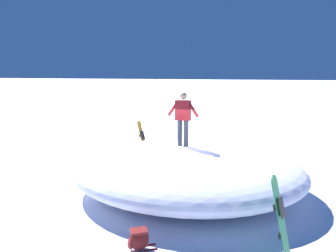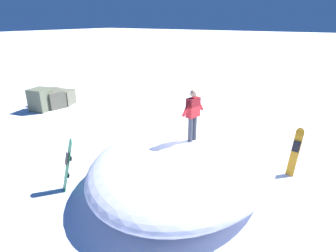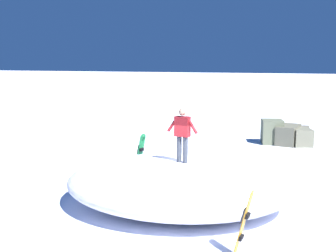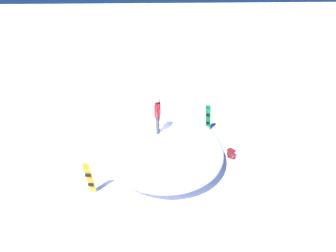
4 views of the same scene
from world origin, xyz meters
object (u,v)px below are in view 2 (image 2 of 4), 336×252
at_px(snowboarder_standing, 193,113).
at_px(snowboard_primary_upright, 295,151).
at_px(snowboard_secondary_upright, 68,164).
at_px(backpack_near, 120,146).

xyz_separation_m(snowboarder_standing, snowboard_primary_upright, (-2.19, 2.72, -1.47)).
relative_size(snowboard_secondary_upright, backpack_near, 2.60).
height_order(snowboard_secondary_upright, backpack_near, snowboard_secondary_upright).
xyz_separation_m(snowboard_secondary_upright, backpack_near, (-2.74, -0.45, -0.62)).
distance_m(snowboard_secondary_upright, backpack_near, 2.84).
bearing_deg(snowboard_primary_upright, backpack_near, -72.33).
height_order(snowboard_primary_upright, backpack_near, snowboard_primary_upright).
bearing_deg(backpack_near, snowboarder_standing, 85.38).
xyz_separation_m(snowboarder_standing, backpack_near, (-0.27, -3.32, -2.07)).
bearing_deg(snowboarder_standing, snowboard_secondary_upright, -49.36).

